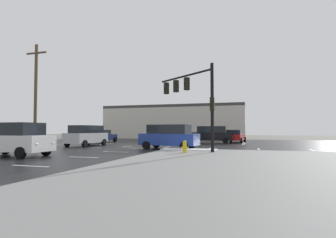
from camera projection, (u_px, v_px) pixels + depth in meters
name	position (u px, v px, depth m)	size (l,w,h in m)	color
ground_plane	(146.00, 147.00, 25.39)	(120.00, 120.00, 0.00)	slate
road_asphalt	(146.00, 147.00, 25.39)	(44.00, 44.00, 0.02)	black
sidewalk_corner	(323.00, 170.00, 10.44)	(18.00, 18.00, 0.14)	gray
snow_strip_curbside	(189.00, 149.00, 20.12)	(4.00, 1.60, 0.06)	white
lane_markings	(153.00, 148.00, 23.72)	(36.15, 36.15, 0.01)	silver
traffic_signal_mast	(193.00, 93.00, 19.76)	(4.89, 3.92, 5.96)	black
fire_hydrant	(185.00, 146.00, 17.63)	(0.48, 0.26, 0.79)	gold
strip_building_background	(175.00, 122.00, 50.42)	(25.41, 8.00, 6.02)	beige
suv_white	(13.00, 139.00, 16.42)	(4.86, 2.21, 2.03)	white
sedan_grey	(179.00, 136.00, 33.56)	(2.33, 4.65, 1.58)	slate
sedan_red	(236.00, 136.00, 33.84)	(2.44, 4.68, 1.58)	#B21919
sedan_navy	(102.00, 136.00, 33.35)	(2.11, 4.58, 1.58)	#141E47
suv_blue	(169.00, 136.00, 22.57)	(4.97, 2.54, 2.03)	navy
suv_black	(211.00, 134.00, 32.81)	(4.97, 2.54, 2.03)	black
suv_silver	(87.00, 135.00, 26.71)	(2.29, 4.89, 2.03)	#B7BABF
utility_pole_mid	(36.00, 93.00, 25.26)	(2.20, 0.28, 9.62)	brown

